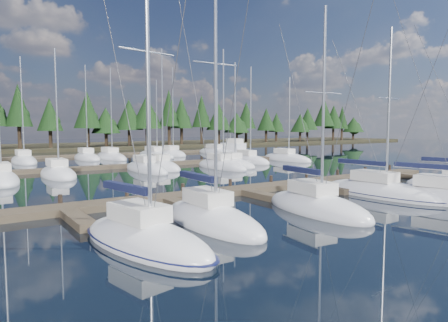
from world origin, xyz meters
TOP-DOWN VIEW (x-y plane):
  - ground at (0.00, 30.00)m, footprint 260.00×260.00m
  - far_shore at (0.00, 90.00)m, footprint 220.00×30.00m
  - main_dock at (0.00, 17.36)m, footprint 44.00×6.13m
  - back_docks at (0.00, 49.58)m, footprint 50.00×21.80m
  - front_sailboat_1 at (-10.79, 9.60)m, footprint 4.37×8.50m
  - front_sailboat_2 at (-6.69, 11.09)m, footprint 2.74×7.98m
  - front_sailboat_3 at (-0.12, 10.35)m, footprint 3.79×8.26m
  - front_sailboat_4 at (7.41, 11.49)m, footprint 3.28×9.60m
  - front_sailboat_5 at (8.71, 7.52)m, footprint 4.64×9.39m
  - back_sailboat_rows at (0.42, 44.66)m, footprint 47.08×32.29m
  - motor_yacht_right at (24.94, 53.61)m, footprint 3.22×8.91m
  - tree_line at (-1.89, 80.23)m, footprint 185.76×11.47m

SIDE VIEW (x-z plane):
  - ground at x=0.00m, z-range 0.00..0.00m
  - back_docks at x=0.00m, z-range 0.00..0.40m
  - main_dock at x=0.00m, z-range -0.25..0.65m
  - back_sailboat_rows at x=0.42m, z-range -8.60..9.13m
  - front_sailboat_4 at x=7.41m, z-range -5.82..6.36m
  - front_sailboat_3 at x=-0.12m, z-range -5.74..6.30m
  - front_sailboat_1 at x=-10.79m, z-range -6.64..7.21m
  - front_sailboat_5 at x=8.71m, z-range -7.38..7.96m
  - front_sailboat_2 at x=-6.69m, z-range -6.72..7.31m
  - far_shore at x=0.00m, z-range 0.00..0.60m
  - motor_yacht_right at x=24.94m, z-range -1.72..2.69m
  - tree_line at x=-1.89m, z-range 0.43..14.68m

